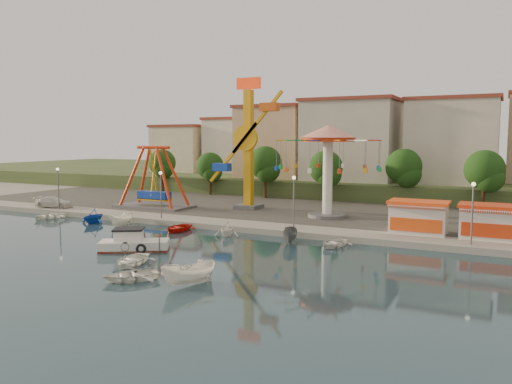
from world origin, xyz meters
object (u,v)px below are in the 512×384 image
Objects in this scene: kamikaze_tower at (250,147)px; van at (54,202)px; wave_swinger at (328,150)px; skiff at (189,274)px; cabin_motorboat at (133,244)px; pirate_ship_ride at (154,178)px; rowboat_a at (131,260)px.

kamikaze_tower is 3.41× the size of van.
wave_swinger is 2.96× the size of skiff.
wave_swinger is at bearing -94.51° from van.
cabin_motorboat is 1.24× the size of van.
cabin_motorboat is (-10.10, -21.20, -7.66)m from wave_swinger.
pirate_ship_ride is at bearing -174.84° from wave_swinger.
van is (-23.46, -10.27, -7.17)m from kamikaze_tower.
cabin_motorboat is 27.69m from van.
skiff is (22.81, -25.56, -3.64)m from pirate_ship_ride.
rowboat_a is (-6.83, -25.23, -7.79)m from wave_swinger.
pirate_ship_ride is 1.66× the size of cabin_motorboat.
pirate_ship_ride is at bearing 92.31° from cabin_motorboat.
pirate_ship_ride is 28.44m from rowboat_a.
wave_swinger is (22.83, 2.06, 3.80)m from pirate_ship_ride.
kamikaze_tower reaches higher than van.
pirate_ship_ride reaches higher than rowboat_a.
cabin_motorboat is 1.53× the size of skiff.
kamikaze_tower reaches higher than wave_swinger.
skiff is at bearing -69.85° from kamikaze_tower.
kamikaze_tower is 24.77m from cabin_motorboat.
skiff is at bearing -137.29° from van.
pirate_ship_ride is 13.41m from van.
rowboat_a is 0.81× the size of van.
skiff is at bearing -48.26° from pirate_ship_ride.
wave_swinger is at bearing 33.20° from cabin_motorboat.
wave_swinger is 36.03m from van.
van is (-27.62, 17.21, 0.90)m from rowboat_a.
wave_swinger is 2.97× the size of rowboat_a.
skiff is (10.08, -6.42, 0.22)m from cabin_motorboat.
pirate_ship_ride is 0.86× the size of wave_swinger.
wave_swinger is 1.93× the size of cabin_motorboat.
rowboat_a is at bearing -81.40° from kamikaze_tower.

